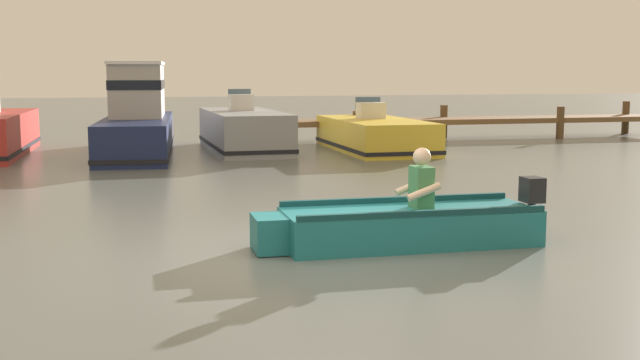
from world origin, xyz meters
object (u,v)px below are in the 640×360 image
Objects in this scene: moored_boat_navy at (138,120)px; moored_boat_yellow at (375,135)px; moored_boat_grey at (244,131)px; rowboat_with_person at (404,224)px.

moored_boat_yellow is (6.23, -0.75, -0.47)m from moored_boat_navy.
moored_boat_grey is 3.55m from moored_boat_yellow.
moored_boat_grey is 1.04× the size of moored_boat_yellow.
moored_boat_navy is (-2.90, 11.92, 0.62)m from rowboat_with_person.
moored_boat_navy is at bearing 173.14° from moored_boat_yellow.
moored_boat_yellow is (3.33, 11.17, 0.15)m from rowboat_with_person.
rowboat_with_person is 12.29m from moored_boat_navy.
moored_boat_grey reaches higher than moored_boat_yellow.
moored_boat_navy is at bearing 103.68° from rowboat_with_person.
moored_boat_navy is 2.82m from moored_boat_grey.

